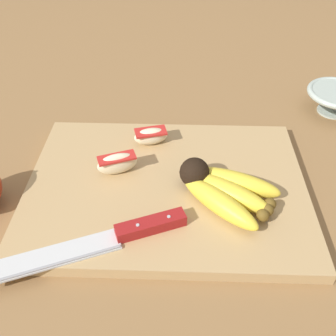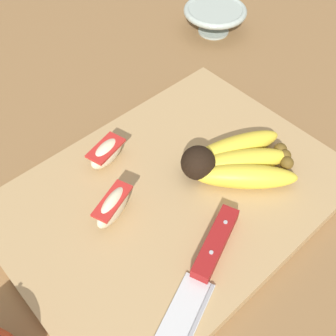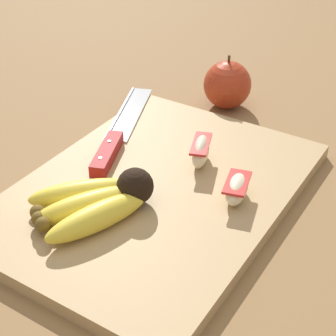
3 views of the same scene
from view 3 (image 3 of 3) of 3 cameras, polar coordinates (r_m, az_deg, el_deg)
ground_plane at (r=0.74m, az=0.33°, el=-2.77°), size 6.00×6.00×0.00m
cutting_board at (r=0.72m, az=-1.30°, el=-2.55°), size 0.44×0.32×0.02m
banana_bunch at (r=0.67m, az=-7.46°, el=-3.52°), size 0.16×0.14×0.05m
chefs_knife at (r=0.81m, az=-5.67°, el=3.05°), size 0.27×0.13×0.02m
apple_wedge_near at (r=0.75m, az=3.46°, el=1.81°), size 0.07×0.04×0.04m
apple_wedge_middle at (r=0.69m, az=7.23°, el=-2.14°), size 0.06×0.04×0.03m
whole_apple at (r=0.94m, az=6.26°, el=8.71°), size 0.08×0.08×0.09m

